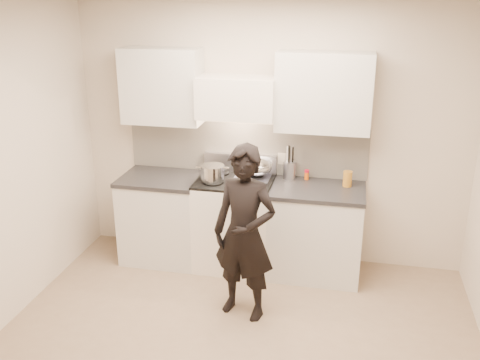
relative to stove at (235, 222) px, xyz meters
name	(u,v)px	position (x,y,z in m)	size (l,w,h in m)	color
ground_plane	(233,351)	(0.30, -1.42, -0.47)	(4.00, 4.00, 0.00)	#887159
room_shell	(235,147)	(0.24, -1.05, 1.12)	(4.04, 3.54, 2.70)	beige
stove	(235,222)	(0.00, 0.00, 0.00)	(0.76, 0.65, 0.96)	silver
counter_right	(316,231)	(0.83, 0.00, -0.01)	(0.92, 0.67, 0.92)	beige
counter_left	(163,217)	(-0.78, 0.00, -0.01)	(0.82, 0.67, 0.92)	beige
wok	(257,167)	(0.20, 0.14, 0.57)	(0.32, 0.39, 0.26)	silver
stock_pot	(212,173)	(-0.20, -0.11, 0.56)	(0.33, 0.26, 0.16)	silver
utensil_crock	(290,169)	(0.52, 0.21, 0.55)	(0.13, 0.13, 0.34)	silver
spice_jar	(307,175)	(0.70, 0.22, 0.50)	(0.05, 0.05, 0.10)	#EF5D0A
oil_glass	(347,179)	(1.11, 0.11, 0.52)	(0.09, 0.09, 0.15)	#AD711F
person	(245,234)	(0.28, -0.87, 0.31)	(0.57, 0.37, 1.56)	black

